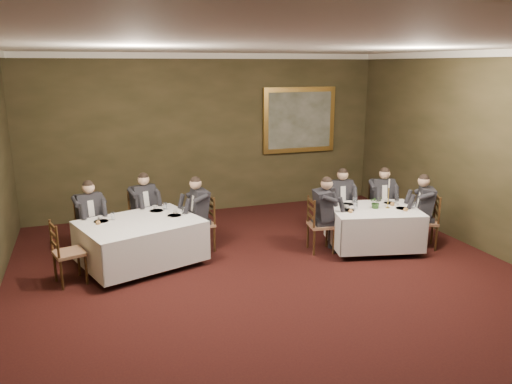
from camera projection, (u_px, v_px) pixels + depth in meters
ground at (297, 305)px, 6.95m from camera, size 10.00×10.00×0.00m
ceiling at (303, 44)px, 6.08m from camera, size 8.00×10.00×0.10m
back_wall at (208, 134)px, 11.09m from camera, size 8.00×0.10×3.50m
crown_molding at (303, 49)px, 6.10m from camera, size 8.00×10.00×0.12m
table_main at (373, 225)px, 8.98m from camera, size 1.78×1.50×0.67m
table_second at (141, 239)px, 8.25m from camera, size 2.21×1.93×0.67m
chair_main_backleft at (339, 221)px, 9.74m from camera, size 0.49×0.47×1.00m
diner_main_backleft at (340, 210)px, 9.67m from camera, size 0.46×0.53×1.35m
chair_main_backright at (380, 220)px, 9.83m from camera, size 0.52×0.51×1.00m
diner_main_backright at (381, 209)px, 9.76m from camera, size 0.50×0.56×1.35m
chair_main_endleft at (320, 236)px, 8.92m from camera, size 0.48×0.50×1.00m
diner_main_endleft at (321, 224)px, 8.86m from camera, size 0.53×0.47×1.35m
chair_main_endright at (425, 232)px, 9.12m from camera, size 0.57×0.58×1.00m
diner_main_endright at (425, 220)px, 9.06m from camera, size 0.61×0.58×1.35m
chair_sec_backleft at (91, 239)px, 8.73m from camera, size 0.53×0.52×1.00m
diner_sec_backleft at (90, 227)px, 8.67m from camera, size 0.51×0.57×1.35m
chair_sec_backright at (144, 228)px, 9.32m from camera, size 0.56×0.55×1.00m
diner_sec_backright at (144, 217)px, 9.26m from camera, size 0.54×0.59×1.35m
chair_sec_endright at (202, 235)px, 8.99m from camera, size 0.46×0.48×1.00m
diner_sec_endright at (201, 223)px, 8.92m from camera, size 0.52×0.45×1.35m
chair_sec_endleft at (69, 266)px, 7.60m from camera, size 0.53×0.54×1.00m
centerpiece at (376, 202)px, 8.89m from camera, size 0.26×0.24×0.24m
candlestick at (388, 197)px, 8.89m from camera, size 0.08×0.08×0.55m
place_setting_table_main at (349, 202)px, 9.20m from camera, size 0.33×0.31×0.14m
place_setting_table_second at (104, 218)px, 8.21m from camera, size 0.33×0.31×0.14m
painting at (299, 120)px, 11.67m from camera, size 1.79×0.09×1.52m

